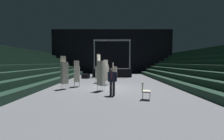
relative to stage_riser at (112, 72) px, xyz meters
The scene contains 15 objects.
ground_plane 9.24m from the stage_riser, 90.00° to the right, with size 22.00×30.00×0.10m, color #515459.
arena_end_wall 6.70m from the stage_riser, 90.00° to the left, with size 22.00×0.30×8.00m, color black.
bleacher_bank_left 11.52m from the stage_riser, 134.25° to the right, with size 6.00×24.00×3.60m.
bleacher_bank_right 11.52m from the stage_riser, 45.75° to the right, with size 6.00×24.00×3.60m.
stage_riser is the anchor object (origin of this frame).
man_with_tie 11.70m from the stage_riser, 89.98° to the right, with size 0.57×0.33×1.70m.
chair_stack_front_left 9.07m from the stage_riser, 108.52° to the right, with size 0.51×0.51×2.14m.
chair_stack_front_right 4.41m from the stage_riser, 86.24° to the right, with size 0.54×0.54×1.96m.
chair_stack_mid_left 5.34m from the stage_riser, 99.36° to the right, with size 0.55×0.55×2.14m.
chair_stack_mid_right 10.32m from the stage_riser, 94.30° to the right, with size 0.58×0.58×2.56m.
chair_stack_mid_centre 6.59m from the stage_riser, 101.70° to the right, with size 0.53×0.53×2.05m.
chair_stack_rear_left 10.28m from the stage_riser, 110.21° to the right, with size 0.62×0.62×2.48m.
chair_stack_rear_right 7.63m from the stage_riser, 94.15° to the right, with size 0.51×0.51×2.22m.
equipment_road_case 4.22m from the stage_riser, 141.54° to the right, with size 0.90×0.60×0.54m, color black.
loose_chair_near_man 12.69m from the stage_riser, 82.09° to the right, with size 0.55×0.55×0.95m.
Camera 1 is at (-0.01, -10.71, 1.98)m, focal length 22.39 mm.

